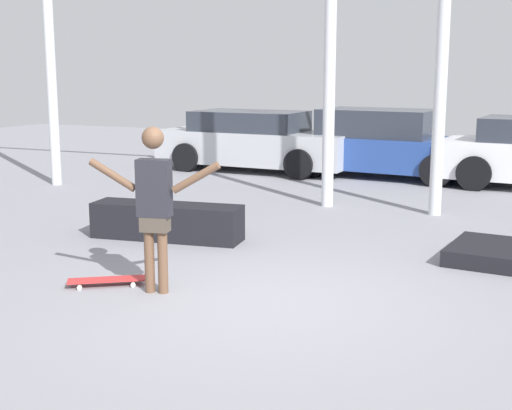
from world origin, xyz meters
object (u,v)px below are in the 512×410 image
object	(u,v)px
skateboard	(107,280)
grind_box	(167,221)
parked_car_blue	(383,145)
skateboarder	(154,199)
parked_car_silver	(255,142)

from	to	relation	value
skateboard	grind_box	world-z (taller)	grind_box
skateboard	parked_car_blue	distance (m)	9.17
skateboarder	parked_car_silver	xyz separation A→B (m)	(-2.74, 8.84, -0.33)
skateboarder	skateboard	xyz separation A→B (m)	(-0.63, -0.02, -0.94)
parked_car_silver	grind_box	bearing A→B (deg)	-74.37
skateboarder	skateboard	bearing A→B (deg)	170.12
skateboard	parked_car_silver	bearing A→B (deg)	69.63
parked_car_blue	grind_box	bearing A→B (deg)	-95.55
parked_car_silver	parked_car_blue	xyz separation A→B (m)	(2.94, 0.25, 0.03)
parked_car_silver	parked_car_blue	world-z (taller)	parked_car_blue
skateboard	parked_car_blue	bearing A→B (deg)	51.02
skateboarder	parked_car_blue	xyz separation A→B (m)	(0.20, 9.09, -0.31)
grind_box	parked_car_silver	world-z (taller)	parked_car_silver
skateboard	parked_car_blue	world-z (taller)	parked_car_blue
skateboarder	skateboard	size ratio (longest dim) A/B	2.17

